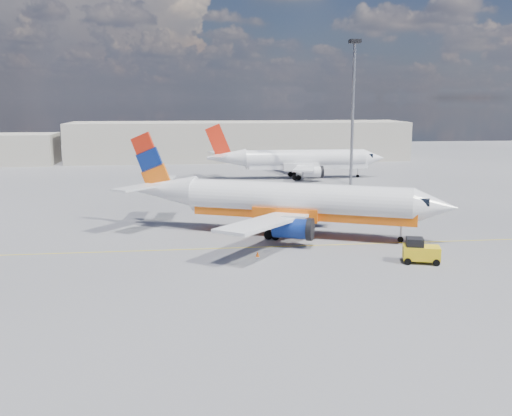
{
  "coord_description": "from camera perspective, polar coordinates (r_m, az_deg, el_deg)",
  "views": [
    {
      "loc": [
        -6.13,
        -45.27,
        12.94
      ],
      "look_at": [
        -0.26,
        3.14,
        3.5
      ],
      "focal_mm": 40.0,
      "sensor_mm": 36.0,
      "label": 1
    }
  ],
  "objects": [
    {
      "name": "traffic_cone",
      "position": [
        47.21,
        0.16,
        -4.66
      ],
      "size": [
        0.35,
        0.35,
        0.48
      ],
      "color": "white",
      "rests_on": "ground"
    },
    {
      "name": "terminal_main",
      "position": [
        121.11,
        -1.63,
        6.72
      ],
      "size": [
        70.0,
        14.0,
        8.0
      ],
      "primitive_type": "cube",
      "color": "beige",
      "rests_on": "ground"
    },
    {
      "name": "gse_tug",
      "position": [
        47.3,
        16.09,
        -4.16
      ],
      "size": [
        3.15,
        2.44,
        2.02
      ],
      "rotation": [
        0.0,
        0.0,
        -0.28
      ],
      "color": "black",
      "rests_on": "ground"
    },
    {
      "name": "ground",
      "position": [
        47.48,
        0.77,
        -4.86
      ],
      "size": [
        240.0,
        240.0,
        0.0
      ],
      "primitive_type": "plane",
      "color": "#5B5B60",
      "rests_on": "ground"
    },
    {
      "name": "taxi_line",
      "position": [
        50.35,
        0.31,
        -3.93
      ],
      "size": [
        70.0,
        0.15,
        0.01
      ],
      "primitive_type": "cube",
      "color": "yellow",
      "rests_on": "ground"
    },
    {
      "name": "second_jet",
      "position": [
        93.24,
        4.38,
        4.79
      ],
      "size": [
        29.52,
        23.37,
        8.95
      ],
      "rotation": [
        0.0,
        0.0,
        -0.01
      ],
      "color": "white",
      "rests_on": "ground"
    },
    {
      "name": "floodlight_mast",
      "position": [
        86.11,
        9.69,
        10.65
      ],
      "size": [
        1.55,
        1.55,
        21.2
      ],
      "color": "gray",
      "rests_on": "ground"
    },
    {
      "name": "main_jet",
      "position": [
        54.33,
        3.2,
        0.64
      ],
      "size": [
        31.48,
        23.73,
        9.69
      ],
      "rotation": [
        0.0,
        0.0,
        -0.41
      ],
      "color": "white",
      "rests_on": "ground"
    }
  ]
}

